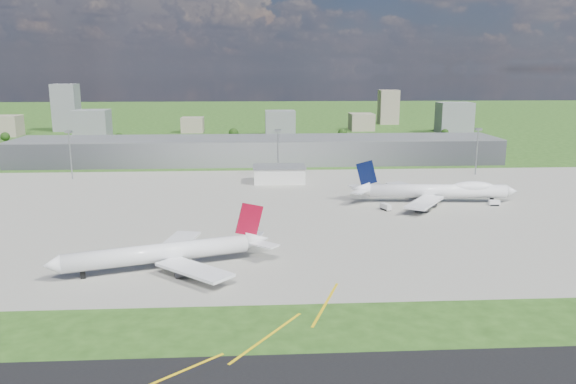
{
  "coord_description": "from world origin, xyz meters",
  "views": [
    {
      "loc": [
        -2.16,
        -185.35,
        57.43
      ],
      "look_at": [
        10.79,
        35.1,
        9.0
      ],
      "focal_mm": 35.0,
      "sensor_mm": 36.0,
      "label": 1
    }
  ],
  "objects": [
    {
      "name": "bldg_far_w",
      "position": [
        -220.0,
        320.0,
        9.0
      ],
      "size": [
        24.0,
        20.0,
        18.0
      ],
      "primitive_type": "cube",
      "color": "gray",
      "rests_on": "ground"
    },
    {
      "name": "bldg_w",
      "position": [
        -140.0,
        300.0,
        12.0
      ],
      "size": [
        28.0,
        22.0,
        24.0
      ],
      "primitive_type": "cube",
      "color": "slate",
      "rests_on": "ground"
    },
    {
      "name": "ops_building",
      "position": [
        10.0,
        100.0,
        4.0
      ],
      "size": [
        26.0,
        16.0,
        8.0
      ],
      "primitive_type": "cube",
      "color": "silver",
      "rests_on": "ground"
    },
    {
      "name": "airliner_red_twin",
      "position": [
        -28.44,
        -26.82,
        4.76
      ],
      "size": [
        63.49,
        48.35,
        17.87
      ],
      "rotation": [
        0.0,
        0.0,
        3.45
      ],
      "color": "white",
      "rests_on": "ground"
    },
    {
      "name": "bldg_ce",
      "position": [
        100.0,
        350.0,
        8.0
      ],
      "size": [
        22.0,
        24.0,
        16.0
      ],
      "primitive_type": "cube",
      "color": "gray",
      "rests_on": "ground"
    },
    {
      "name": "apron",
      "position": [
        10.0,
        40.0,
        0.04
      ],
      "size": [
        360.0,
        190.0,
        0.08
      ],
      "primitive_type": "cube",
      "color": "gray",
      "rests_on": "ground"
    },
    {
      "name": "mast_east",
      "position": [
        120.0,
        115.0,
        17.71
      ],
      "size": [
        3.5,
        2.0,
        25.9
      ],
      "color": "gray",
      "rests_on": "ground"
    },
    {
      "name": "airliner_blue_quad",
      "position": [
        77.31,
        50.53,
        5.23
      ],
      "size": [
        72.19,
        56.44,
        18.84
      ],
      "rotation": [
        0.0,
        0.0,
        -0.08
      ],
      "color": "white",
      "rests_on": "ground"
    },
    {
      "name": "mast_center",
      "position": [
        10.0,
        115.0,
        17.71
      ],
      "size": [
        3.5,
        2.0,
        25.9
      ],
      "color": "gray",
      "rests_on": "ground"
    },
    {
      "name": "tree_far_w",
      "position": [
        -200.0,
        270.0,
        5.18
      ],
      "size": [
        7.2,
        7.2,
        8.8
      ],
      "color": "#382314",
      "rests_on": "ground"
    },
    {
      "name": "tug_yellow",
      "position": [
        -9.79,
        -6.22,
        0.96
      ],
      "size": [
        4.28,
        4.01,
        1.85
      ],
      "rotation": [
        0.0,
        0.0,
        0.67
      ],
      "color": "orange",
      "rests_on": "ground"
    },
    {
      "name": "tree_w",
      "position": [
        -110.0,
        265.0,
        4.86
      ],
      "size": [
        6.75,
        6.75,
        8.25
      ],
      "color": "#382314",
      "rests_on": "ground"
    },
    {
      "name": "bldg_c",
      "position": [
        20.0,
        310.0,
        11.0
      ],
      "size": [
        26.0,
        20.0,
        22.0
      ],
      "primitive_type": "cube",
      "color": "slate",
      "rests_on": "ground"
    },
    {
      "name": "tree_c",
      "position": [
        -20.0,
        280.0,
        5.84
      ],
      "size": [
        8.1,
        8.1,
        9.9
      ],
      "color": "#382314",
      "rests_on": "ground"
    },
    {
      "name": "tree_far_e",
      "position": [
        160.0,
        285.0,
        4.53
      ],
      "size": [
        6.3,
        6.3,
        7.7
      ],
      "color": "#382314",
      "rests_on": "ground"
    },
    {
      "name": "van_white_far",
      "position": [
        99.94,
        43.15,
        1.22
      ],
      "size": [
        4.68,
        2.34,
        2.41
      ],
      "rotation": [
        0.0,
        0.0,
        -0.02
      ],
      "color": "white",
      "rests_on": "ground"
    },
    {
      "name": "ground",
      "position": [
        0.0,
        150.0,
        0.0
      ],
      "size": [
        1400.0,
        1400.0,
        0.0
      ],
      "primitive_type": "plane",
      "color": "#274917",
      "rests_on": "ground"
    },
    {
      "name": "bldg_tall_w",
      "position": [
        -180.0,
        360.0,
        22.0
      ],
      "size": [
        22.0,
        20.0,
        44.0
      ],
      "primitive_type": "cube",
      "color": "slate",
      "rests_on": "ground"
    },
    {
      "name": "terminal",
      "position": [
        0.0,
        165.0,
        7.5
      ],
      "size": [
        300.0,
        42.0,
        15.0
      ],
      "primitive_type": "cube",
      "color": "slate",
      "rests_on": "ground"
    },
    {
      "name": "bldg_tall_e",
      "position": [
        140.0,
        410.0,
        18.0
      ],
      "size": [
        20.0,
        18.0,
        36.0
      ],
      "primitive_type": "cube",
      "color": "gray",
      "rests_on": "ground"
    },
    {
      "name": "tree_e",
      "position": [
        70.0,
        275.0,
        5.51
      ],
      "size": [
        7.65,
        7.65,
        9.35
      ],
      "color": "#382314",
      "rests_on": "ground"
    },
    {
      "name": "van_white_near",
      "position": [
        51.75,
        38.29,
        1.34
      ],
      "size": [
        4.16,
        5.76,
        2.67
      ],
      "rotation": [
        0.0,
        0.0,
        1.96
      ],
      "color": "silver",
      "rests_on": "ground"
    },
    {
      "name": "mast_west",
      "position": [
        -100.0,
        115.0,
        17.71
      ],
      "size": [
        3.5,
        2.0,
        25.9
      ],
      "color": "gray",
      "rests_on": "ground"
    },
    {
      "name": "bldg_cw",
      "position": [
        -60.0,
        340.0,
        7.0
      ],
      "size": [
        20.0,
        18.0,
        14.0
      ],
      "primitive_type": "cube",
      "color": "gray",
      "rests_on": "ground"
    },
    {
      "name": "bldg_e",
      "position": [
        180.0,
        320.0,
        14.0
      ],
      "size": [
        30.0,
        22.0,
        28.0
      ],
      "primitive_type": "cube",
      "color": "slate",
      "rests_on": "ground"
    }
  ]
}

